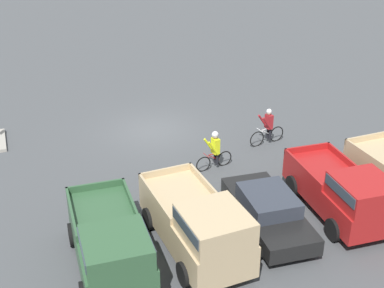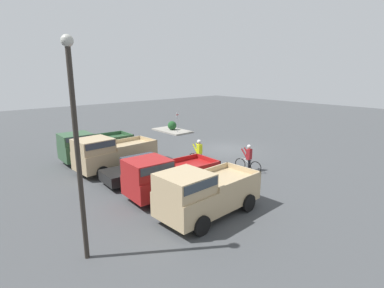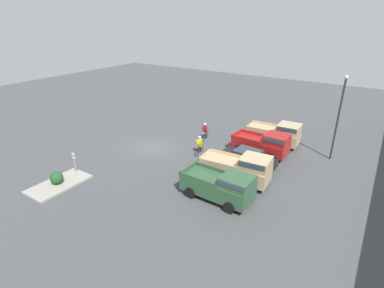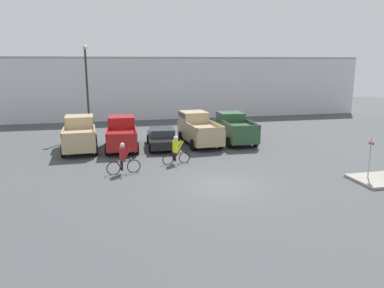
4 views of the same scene
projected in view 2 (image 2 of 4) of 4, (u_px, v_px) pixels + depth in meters
name	position (u px, v px, depth m)	size (l,w,h in m)	color
ground_plane	(228.00, 149.00, 24.39)	(80.00, 80.00, 0.00)	#424447
pickup_truck_0	(203.00, 192.00, 12.78)	(2.41, 4.87, 2.22)	tan
pickup_truck_1	(166.00, 176.00, 14.94)	(2.35, 4.92, 2.12)	maroon
sedan_0	(143.00, 169.00, 17.31)	(2.25, 4.70, 1.37)	black
pickup_truck_2	(111.00, 153.00, 18.85)	(2.49, 5.22, 2.25)	tan
pickup_truck_3	(93.00, 146.00, 20.95)	(2.35, 4.90, 2.11)	#2D5133
cyclist_0	(199.00, 151.00, 20.30)	(1.71, 0.52, 1.73)	black
cyclist_1	(248.00, 158.00, 18.87)	(1.85, 0.53, 1.74)	black
fire_lane_sign	(177.00, 120.00, 30.18)	(0.06, 0.30, 2.26)	#9E9EA3
lamppost	(76.00, 137.00, 9.19)	(0.36, 0.36, 7.20)	#2D2823
curb_island	(172.00, 131.00, 31.67)	(4.31, 2.30, 0.15)	gray
shrub	(172.00, 125.00, 31.60)	(0.92, 0.92, 0.92)	#1E4C23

